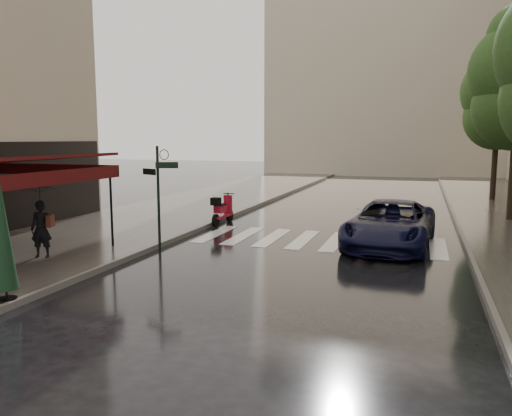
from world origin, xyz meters
The scene contains 12 objects.
ground centered at (0.00, 0.00, 0.00)m, with size 120.00×120.00×0.00m, color black.
sidewalk_near centered at (-4.50, 12.00, 0.06)m, with size 6.00×60.00×0.12m, color #38332D.
curb_near centered at (-1.45, 12.00, 0.07)m, with size 0.12×60.00×0.16m, color #595651.
curb_far centered at (7.45, 12.00, 0.07)m, with size 0.12×60.00×0.16m, color #595651.
crosswalk centered at (2.98, 6.00, 0.01)m, with size 7.85×3.20×0.01m.
signpost centered at (-1.19, 3.00, 1.83)m, with size 1.17×0.29×3.10m.
backdrop_building centered at (3.00, 38.00, 10.00)m, with size 22.00×6.00×20.00m, color #C1B494.
tree_far centered at (9.70, 19.00, 5.46)m, with size 3.80×3.80×8.16m.
pedestrian_with_umbrella centered at (-3.58, 0.88, 1.71)m, with size 1.16×1.17×2.39m.
scooter centered at (-1.21, 7.90, 0.54)m, with size 0.47×1.76×1.16m.
parked_car centered at (5.23, 5.73, 0.71)m, with size 2.37×5.13×1.43m, color black.
parasol_back centered at (-1.65, -2.32, 1.49)m, with size 0.48×0.48×2.55m.
Camera 1 is at (6.05, -9.83, 3.31)m, focal length 35.00 mm.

